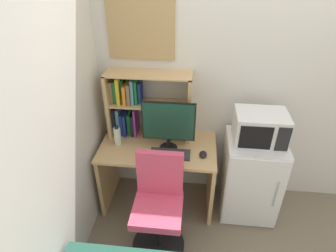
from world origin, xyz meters
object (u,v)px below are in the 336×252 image
(monitor, at_px, (169,124))
(wall_corkboard, at_px, (141,30))
(mini_fridge, at_px, (250,177))
(computer_mouse, at_px, (203,154))
(water_bottle, at_px, (117,136))
(desk_chair, at_px, (159,210))
(keyboard, at_px, (170,154))
(hutch_bookshelf, at_px, (136,103))
(microwave, at_px, (260,128))

(monitor, xyz_separation_m, wall_corkboard, (-0.28, 0.33, 0.73))
(mini_fridge, bearing_deg, computer_mouse, -167.09)
(water_bottle, relative_size, desk_chair, 0.22)
(desk_chair, bearing_deg, water_bottle, 132.96)
(wall_corkboard, bearing_deg, keyboard, -54.51)
(keyboard, height_order, desk_chair, desk_chair)
(wall_corkboard, bearing_deg, desk_chair, -73.20)
(hutch_bookshelf, height_order, desk_chair, hutch_bookshelf)
(water_bottle, height_order, microwave, microwave)
(keyboard, bearing_deg, desk_chair, -98.95)
(water_bottle, distance_m, mini_fridge, 1.36)
(keyboard, relative_size, water_bottle, 1.79)
(microwave, height_order, wall_corkboard, wall_corkboard)
(computer_mouse, bearing_deg, water_bottle, 173.87)
(keyboard, xyz_separation_m, wall_corkboard, (-0.30, 0.42, 1.00))
(hutch_bookshelf, bearing_deg, monitor, -34.17)
(microwave, height_order, desk_chair, microwave)
(hutch_bookshelf, height_order, microwave, hutch_bookshelf)
(hutch_bookshelf, bearing_deg, desk_chair, -66.68)
(hutch_bookshelf, height_order, computer_mouse, hutch_bookshelf)
(keyboard, height_order, water_bottle, water_bottle)
(microwave, bearing_deg, monitor, -177.11)
(microwave, bearing_deg, desk_chair, -148.69)
(computer_mouse, xyz_separation_m, microwave, (0.48, 0.11, 0.25))
(water_bottle, relative_size, mini_fridge, 0.24)
(hutch_bookshelf, distance_m, wall_corkboard, 0.67)
(hutch_bookshelf, xyz_separation_m, desk_chair, (0.30, -0.70, -0.66))
(mini_fridge, bearing_deg, wall_corkboard, 164.96)
(keyboard, height_order, microwave, microwave)
(hutch_bookshelf, height_order, water_bottle, hutch_bookshelf)
(water_bottle, bearing_deg, desk_chair, -47.04)
(mini_fridge, bearing_deg, hutch_bookshelf, 170.52)
(hutch_bookshelf, distance_m, monitor, 0.41)
(hutch_bookshelf, height_order, mini_fridge, hutch_bookshelf)
(monitor, xyz_separation_m, microwave, (0.81, 0.04, -0.01))
(desk_chair, relative_size, wall_corkboard, 1.61)
(keyboard, distance_m, computer_mouse, 0.30)
(monitor, height_order, computer_mouse, monitor)
(hutch_bookshelf, bearing_deg, keyboard, -41.71)
(computer_mouse, xyz_separation_m, wall_corkboard, (-0.60, 0.40, 0.99))
(computer_mouse, relative_size, desk_chair, 0.11)
(desk_chair, bearing_deg, mini_fridge, 31.16)
(hutch_bookshelf, bearing_deg, wall_corkboard, 58.97)
(keyboard, xyz_separation_m, microwave, (0.78, 0.13, 0.25))
(keyboard, bearing_deg, hutch_bookshelf, 138.29)
(monitor, distance_m, water_bottle, 0.52)
(hutch_bookshelf, bearing_deg, microwave, -9.33)
(monitor, height_order, desk_chair, monitor)
(computer_mouse, distance_m, water_bottle, 0.82)
(microwave, bearing_deg, keyboard, -170.27)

